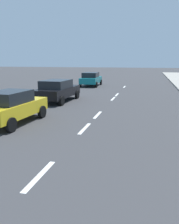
% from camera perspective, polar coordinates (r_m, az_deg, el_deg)
% --- Properties ---
extents(ground_plane, '(160.00, 160.00, 0.00)m').
position_cam_1_polar(ground_plane, '(17.78, 4.95, 2.48)').
color(ground_plane, '#38383A').
extents(lane_stripe_2, '(0.16, 1.80, 0.01)m').
position_cam_1_polar(lane_stripe_2, '(6.72, -11.67, -14.45)').
color(lane_stripe_2, white).
rests_on(lane_stripe_2, ground).
extents(lane_stripe_3, '(0.16, 1.80, 0.01)m').
position_cam_1_polar(lane_stripe_3, '(10.76, -1.16, -3.90)').
color(lane_stripe_3, white).
rests_on(lane_stripe_3, ground).
extents(lane_stripe_4, '(0.16, 1.80, 0.01)m').
position_cam_1_polar(lane_stripe_4, '(13.40, 1.93, -0.67)').
color(lane_stripe_4, white).
rests_on(lane_stripe_4, ground).
extents(lane_stripe_5, '(0.16, 1.80, 0.01)m').
position_cam_1_polar(lane_stripe_5, '(19.08, 5.58, 3.15)').
color(lane_stripe_5, white).
rests_on(lane_stripe_5, ground).
extents(lane_stripe_6, '(0.16, 1.80, 0.01)m').
position_cam_1_polar(lane_stripe_6, '(21.34, 6.48, 4.09)').
color(lane_stripe_6, white).
rests_on(lane_stripe_6, ground).
extents(lane_stripe_7, '(0.16, 1.80, 0.01)m').
position_cam_1_polar(lane_stripe_7, '(27.75, 8.24, 5.91)').
color(lane_stripe_7, white).
rests_on(lane_stripe_7, ground).
extents(parked_car_yellow, '(2.05, 4.09, 1.57)m').
position_cam_1_polar(parked_car_yellow, '(12.06, -17.92, 1.33)').
color(parked_car_yellow, gold).
rests_on(parked_car_yellow, ground).
extents(parked_car_black, '(2.27, 4.65, 1.57)m').
position_cam_1_polar(parked_car_black, '(17.86, -7.60, 5.20)').
color(parked_car_black, black).
rests_on(parked_car_black, ground).
extents(parked_car_teal, '(2.10, 4.41, 1.57)m').
position_cam_1_polar(parked_car_teal, '(28.30, 0.35, 7.86)').
color(parked_car_teal, '#14727A').
rests_on(parked_car_teal, ground).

